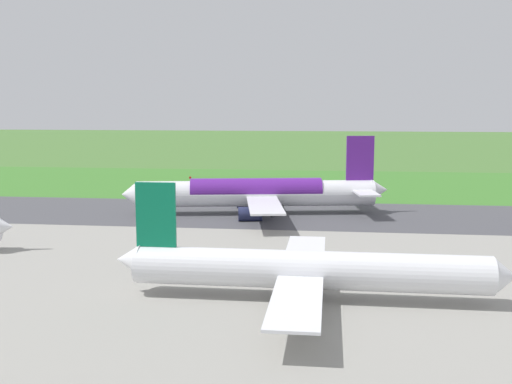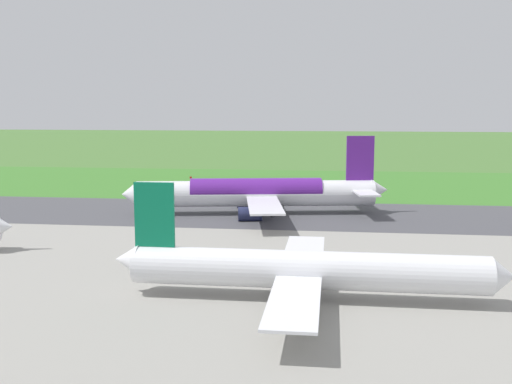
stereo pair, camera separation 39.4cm
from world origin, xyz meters
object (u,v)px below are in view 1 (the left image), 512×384
at_px(airliner_parked_mid, 307,269).
at_px(no_stopping_sign, 190,180).
at_px(airliner_main, 258,193).
at_px(traffic_cone_orange, 181,182).

bearing_deg(airliner_parked_mid, no_stopping_sign, -69.66).
distance_m(airliner_main, traffic_cone_orange, 53.50).
relative_size(airliner_main, traffic_cone_orange, 98.14).
bearing_deg(traffic_cone_orange, no_stopping_sign, 133.32).
bearing_deg(traffic_cone_orange, airliner_parked_mid, 111.38).
bearing_deg(airliner_parked_mid, traffic_cone_orange, -68.62).
height_order(airliner_main, no_stopping_sign, airliner_main).
height_order(airliner_parked_mid, traffic_cone_orange, airliner_parked_mid).
relative_size(airliner_main, no_stopping_sign, 22.93).
height_order(airliner_parked_mid, no_stopping_sign, airliner_parked_mid).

